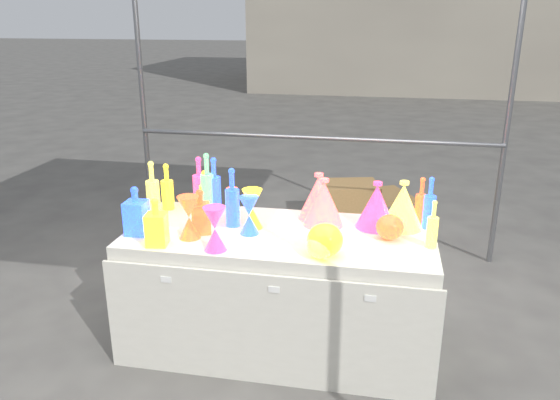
% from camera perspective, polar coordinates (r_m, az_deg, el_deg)
% --- Properties ---
extents(ground, '(80.00, 80.00, 0.00)m').
position_cam_1_polar(ground, '(3.57, -0.00, -14.57)').
color(ground, slate).
rests_on(ground, ground).
extents(display_table, '(1.84, 0.83, 0.75)m').
position_cam_1_polar(display_table, '(3.37, -0.03, -9.35)').
color(display_table, silver).
rests_on(display_table, ground).
extents(cardboard_box_closed, '(0.64, 0.53, 0.40)m').
position_cam_1_polar(cardboard_box_closed, '(5.42, 7.15, -0.30)').
color(cardboard_box_closed, '#9F7848').
rests_on(cardboard_box_closed, ground).
extents(cardboard_box_flat, '(0.88, 0.79, 0.06)m').
position_cam_1_polar(cardboard_box_flat, '(6.18, 9.98, 0.32)').
color(cardboard_box_flat, '#9F7848').
rests_on(cardboard_box_flat, ground).
extents(bottle_0, '(0.07, 0.07, 0.27)m').
position_cam_1_polar(bottle_0, '(3.57, -7.88, 0.99)').
color(bottle_0, '#C84812').
rests_on(bottle_0, display_table).
extents(bottle_1, '(0.10, 0.10, 0.35)m').
position_cam_1_polar(bottle_1, '(3.55, -6.88, 1.68)').
color(bottle_1, '#1B9559').
rests_on(bottle_1, display_table).
extents(bottle_2, '(0.07, 0.07, 0.33)m').
position_cam_1_polar(bottle_2, '(3.36, -5.02, 0.52)').
color(bottle_2, orange).
rests_on(bottle_2, display_table).
extents(bottle_3, '(0.11, 0.11, 0.34)m').
position_cam_1_polar(bottle_3, '(3.63, -8.43, 1.90)').
color(bottle_3, '#1E4AAF').
rests_on(bottle_3, display_table).
extents(bottle_4, '(0.10, 0.10, 0.35)m').
position_cam_1_polar(bottle_4, '(3.54, -13.17, 1.23)').
color(bottle_4, '#116470').
rests_on(bottle_4, display_table).
extents(bottle_5, '(0.11, 0.11, 0.38)m').
position_cam_1_polar(bottle_5, '(3.54, -7.61, 1.85)').
color(bottle_5, '#A82180').
rests_on(bottle_5, display_table).
extents(bottle_6, '(0.10, 0.10, 0.31)m').
position_cam_1_polar(bottle_6, '(3.63, -11.71, 1.39)').
color(bottle_6, '#C84812').
rests_on(bottle_6, display_table).
extents(bottle_7, '(0.11, 0.11, 0.36)m').
position_cam_1_polar(bottle_7, '(3.27, -5.01, 0.28)').
color(bottle_7, '#1B9559').
rests_on(bottle_7, display_table).
extents(decanter_0, '(0.13, 0.13, 0.27)m').
position_cam_1_polar(decanter_0, '(3.07, -12.82, -2.25)').
color(decanter_0, '#C84812').
rests_on(decanter_0, display_table).
extents(decanter_1, '(0.14, 0.14, 0.27)m').
position_cam_1_polar(decanter_1, '(3.20, -8.32, -1.17)').
color(decanter_1, orange).
rests_on(decanter_1, display_table).
extents(decanter_2, '(0.12, 0.12, 0.29)m').
position_cam_1_polar(decanter_2, '(3.25, -14.81, -1.06)').
color(decanter_2, '#1B9559').
rests_on(decanter_2, display_table).
extents(hourglass_0, '(0.13, 0.13, 0.25)m').
position_cam_1_polar(hourglass_0, '(3.14, -9.49, -1.80)').
color(hourglass_0, orange).
rests_on(hourglass_0, display_table).
extents(hourglass_1, '(0.15, 0.15, 0.25)m').
position_cam_1_polar(hourglass_1, '(2.96, -6.83, -3.01)').
color(hourglass_1, '#1E4AAF').
rests_on(hourglass_1, display_table).
extents(hourglass_4, '(0.13, 0.13, 0.24)m').
position_cam_1_polar(hourglass_4, '(3.25, -2.90, -0.92)').
color(hourglass_4, '#C84812').
rests_on(hourglass_4, display_table).
extents(hourglass_5, '(0.13, 0.13, 0.23)m').
position_cam_1_polar(hourglass_5, '(3.16, -3.24, -1.61)').
color(hourglass_5, '#1B9559').
rests_on(hourglass_5, display_table).
extents(globe_0, '(0.23, 0.23, 0.15)m').
position_cam_1_polar(globe_0, '(2.90, 4.72, -4.36)').
color(globe_0, '#C84812').
rests_on(globe_0, display_table).
extents(globe_1, '(0.17, 0.17, 0.12)m').
position_cam_1_polar(globe_1, '(2.88, 4.27, -4.91)').
color(globe_1, '#116470').
rests_on(globe_1, display_table).
extents(globe_2, '(0.17, 0.17, 0.13)m').
position_cam_1_polar(globe_2, '(3.16, 11.42, -2.92)').
color(globe_2, orange).
rests_on(globe_2, display_table).
extents(lampshade_0, '(0.29, 0.29, 0.29)m').
position_cam_1_polar(lampshade_0, '(3.40, 4.04, 0.44)').
color(lampshade_0, yellow).
rests_on(lampshade_0, display_table).
extents(lampshade_1, '(0.30, 0.30, 0.29)m').
position_cam_1_polar(lampshade_1, '(3.29, 4.60, -0.20)').
color(lampshade_1, yellow).
rests_on(lampshade_1, display_table).
extents(lampshade_2, '(0.32, 0.32, 0.28)m').
position_cam_1_polar(lampshade_2, '(3.30, 10.06, -0.49)').
color(lampshade_2, '#1E4AAF').
rests_on(lampshade_2, display_table).
extents(lampshade_3, '(0.29, 0.29, 0.29)m').
position_cam_1_polar(lampshade_3, '(3.32, 12.72, -0.46)').
color(lampshade_3, '#116470').
rests_on(lampshade_3, display_table).
extents(bottle_8, '(0.08, 0.08, 0.32)m').
position_cam_1_polar(bottle_8, '(3.34, 15.37, -0.29)').
color(bottle_8, '#1B9559').
rests_on(bottle_8, display_table).
extents(bottle_9, '(0.08, 0.08, 0.30)m').
position_cam_1_polar(bottle_9, '(3.39, 14.53, -0.13)').
color(bottle_9, orange).
rests_on(bottle_9, display_table).
extents(bottle_11, '(0.07, 0.07, 0.27)m').
position_cam_1_polar(bottle_11, '(3.08, 15.68, -2.43)').
color(bottle_11, '#116470').
rests_on(bottle_11, display_table).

